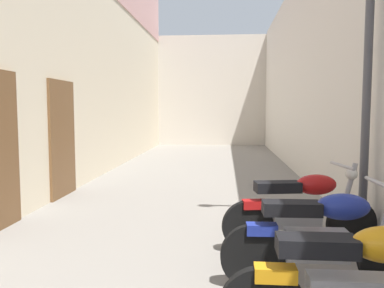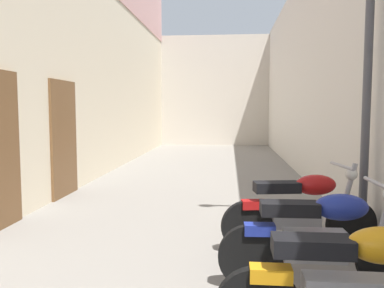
{
  "view_description": "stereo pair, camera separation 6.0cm",
  "coord_description": "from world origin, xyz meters",
  "views": [
    {
      "loc": [
        0.63,
        0.54,
        1.66
      ],
      "look_at": [
        0.17,
        6.06,
        1.17
      ],
      "focal_mm": 37.09,
      "sensor_mm": 36.0,
      "label": 1
    },
    {
      "loc": [
        0.69,
        0.55,
        1.66
      ],
      "look_at": [
        0.17,
        6.06,
        1.17
      ],
      "focal_mm": 37.09,
      "sensor_mm": 36.0,
      "label": 2
    }
  ],
  "objects": [
    {
      "name": "motorcycle_fourth",
      "position": [
        1.53,
        4.15,
        0.5
      ],
      "size": [
        1.85,
        0.58,
        1.04
      ],
      "color": "black",
      "rests_on": "ground"
    },
    {
      "name": "street_lamp",
      "position": [
        2.23,
        5.47,
        2.72
      ],
      "size": [
        0.79,
        0.18,
        4.66
      ],
      "color": "#47474C",
      "rests_on": "ground"
    },
    {
      "name": "ground_plane",
      "position": [
        0.0,
        7.44,
        0.0
      ],
      "size": [
        34.88,
        34.88,
        0.0
      ],
      "primitive_type": "plane",
      "color": "gray"
    },
    {
      "name": "building_right",
      "position": [
        2.67,
        9.44,
        2.55
      ],
      "size": [
        0.45,
        18.88,
        5.11
      ],
      "color": "beige",
      "rests_on": "ground"
    },
    {
      "name": "motorcycle_fifth",
      "position": [
        1.53,
        5.18,
        0.5
      ],
      "size": [
        1.84,
        0.58,
        1.04
      ],
      "color": "black",
      "rests_on": "ground"
    },
    {
      "name": "motorcycle_third",
      "position": [
        1.53,
        3.15,
        0.5
      ],
      "size": [
        1.85,
        0.58,
        1.04
      ],
      "color": "black",
      "rests_on": "ground"
    },
    {
      "name": "building_far_end",
      "position": [
        0.0,
        19.88,
        2.51
      ],
      "size": [
        7.94,
        2.0,
        5.03
      ],
      "primitive_type": "cube",
      "color": "beige",
      "rests_on": "ground"
    }
  ]
}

